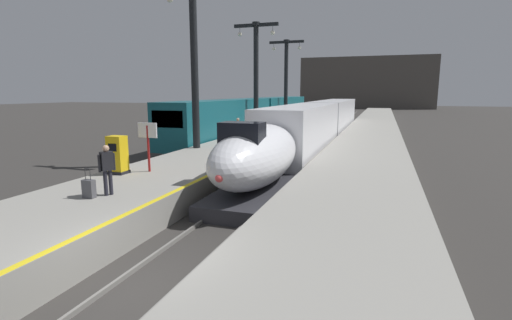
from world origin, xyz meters
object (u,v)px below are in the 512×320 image
Objects in this scene: departure_info_board at (148,137)px; rolling_suitcase at (89,189)px; station_column_mid at (194,51)px; station_column_far at (256,67)px; regional_train_adjacent at (257,114)px; station_column_distant at (286,73)px; ticket_machine_yellow at (118,156)px; highspeed_train_main at (317,124)px; passenger_mid_platform at (238,128)px; passenger_near_edge at (107,166)px.

rolling_suitcase is at bearing -82.35° from departure_info_board.
station_column_mid is 11.51m from station_column_far.
station_column_distant is at bearing 60.69° from regional_train_adjacent.
regional_train_adjacent is 22.87× the size of ticket_machine_yellow.
highspeed_train_main is 4.18× the size of station_column_far.
station_column_far reaches higher than departure_info_board.
station_column_mid is at bearing -83.19° from regional_train_adjacent.
ticket_machine_yellow is at bearing -87.42° from station_column_mid.
station_column_distant is at bearing 90.00° from station_column_far.
departure_info_board is (1.36, -18.52, -4.11)m from station_column_far.
station_column_far is at bearing -72.32° from regional_train_adjacent.
departure_info_board is (1.01, 0.77, 0.77)m from ticket_machine_yellow.
station_column_mid reaches higher than ticket_machine_yellow.
highspeed_train_main is at bearing 71.94° from ticket_machine_yellow.
passenger_mid_platform is 1.06× the size of ticket_machine_yellow.
departure_info_board is at bearing -85.80° from station_column_far.
ticket_machine_yellow is at bearing 114.73° from rolling_suitcase.
passenger_near_edge is 0.91m from rolling_suitcase.
station_column_mid is at bearing 100.98° from departure_info_board.
regional_train_adjacent is 8.55m from station_column_far.
station_column_distant is at bearing 94.67° from passenger_mid_platform.
station_column_far is 4.41× the size of departure_info_board.
station_column_mid is 5.77× the size of passenger_near_edge.
regional_train_adjacent is 3.96× the size of station_column_distant.
station_column_mid is 5.77× the size of passenger_mid_platform.
station_column_distant is 30.49m from ticket_machine_yellow.
rolling_suitcase is at bearing -80.25° from station_column_mid.
passenger_mid_platform is at bearing 91.37° from rolling_suitcase.
ticket_machine_yellow is (0.35, -7.77, -5.09)m from station_column_mid.
rolling_suitcase is 4.38m from departure_info_board.
station_column_far is at bearing 159.04° from highspeed_train_main.
departure_info_board is (-0.93, 3.70, 0.52)m from passenger_near_edge.
highspeed_train_main is 12.23m from regional_train_adjacent.
departure_info_board is (-0.56, 4.18, 1.20)m from rolling_suitcase.
departure_info_board is at bearing 97.65° from rolling_suitcase.
station_column_distant is at bearing 93.97° from passenger_near_edge.
station_column_mid is at bearing 99.75° from rolling_suitcase.
ticket_machine_yellow is at bearing -88.96° from station_column_far.
passenger_near_edge is 13.71m from passenger_mid_platform.
highspeed_train_main is 23.12× the size of passenger_near_edge.
rolling_suitcase is (1.92, -11.18, -5.52)m from station_column_mid.
passenger_near_edge is (4.49, -29.12, -0.09)m from regional_train_adjacent.
ticket_machine_yellow is (2.55, -26.19, -0.34)m from regional_train_adjacent.
passenger_mid_platform is (1.58, -19.34, -4.57)m from station_column_distant.
rolling_suitcase is at bearing -85.16° from station_column_far.
station_column_distant is 9.42× the size of rolling_suitcase.
highspeed_train_main is 12.04m from station_column_mid.
regional_train_adjacent reaches higher than passenger_near_edge.
rolling_suitcase is 0.46× the size of departure_info_board.
passenger_mid_platform is at bearing -124.59° from highspeed_train_main.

